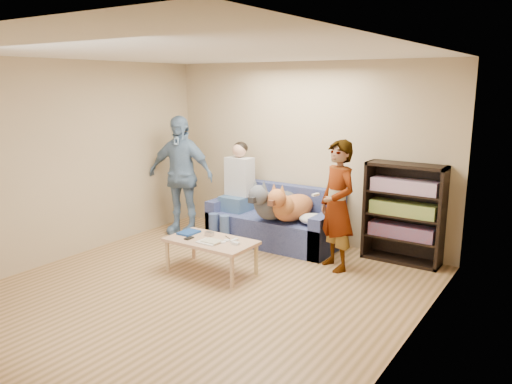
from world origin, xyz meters
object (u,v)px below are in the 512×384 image
Objects in this scene: notebook_blue at (189,232)px; dog_gray at (274,204)px; dog_tan at (291,206)px; bookshelf at (404,211)px; camera_silver at (209,234)px; person_standing_right at (337,206)px; sofa at (276,223)px; person_seated at (236,187)px; coffee_table at (211,243)px; person_standing_left at (180,175)px.

notebook_blue is 1.31m from dog_gray.
dog_tan is 0.89× the size of bookshelf.
bookshelf is (1.67, 0.49, 0.03)m from dog_gray.
camera_silver is at bearing -141.05° from bookshelf.
person_standing_right is 1.39m from sofa.
camera_silver is at bearing -96.57° from sofa.
camera_silver is 0.07× the size of person_seated.
person_seated is at bearing 111.05° from camera_silver.
camera_silver is (-1.34, -0.86, -0.37)m from person_standing_right.
dog_gray is at bearing 75.40° from camera_silver.
coffee_table is at bearing -45.00° from camera_silver.
camera_silver is 0.06× the size of sofa.
sofa is at bearing 150.41° from dog_tan.
person_seated reaches higher than dog_tan.
person_seated reaches higher than camera_silver.
coffee_table is 2.52m from bookshelf.
notebook_blue is 0.29m from camera_silver.
person_standing_right reaches higher than dog_gray.
person_seated is (0.85, 0.27, -0.14)m from person_standing_left.
person_standing_left is at bearing 143.45° from coffee_table.
person_standing_right is 1.29× the size of dog_gray.
person_standing_left is 1.45× the size of dog_gray.
bookshelf reaches higher than camera_silver.
coffee_table is (0.12, -0.12, -0.07)m from camera_silver.
person_seated is 1.16× the size of dog_gray.
notebook_blue is 1.35m from person_seated.
person_standing_right is 1.26× the size of bookshelf.
person_standing_right is 14.83× the size of camera_silver.
notebook_blue is 0.18× the size of person_seated.
person_seated is 1.13× the size of bookshelf.
person_standing_right is at bearing 29.87° from notebook_blue.
notebook_blue is 1.49m from sofa.
notebook_blue is 0.14× the size of sofa.
coffee_table is (-0.40, -1.26, -0.26)m from dog_tan.
person_standing_right is 0.86× the size of sofa.
sofa reaches higher than notebook_blue.
camera_silver is 2.52m from bookshelf.
coffee_table is at bearing -97.71° from dog_gray.
person_seated is (-0.62, -0.13, 0.49)m from sofa.
person_seated is 1.00m from dog_tan.
bookshelf is at bearing 82.94° from person_standing_right.
dog_tan is (0.37, -0.21, 0.35)m from sofa.
dog_tan is at bearing 56.48° from notebook_blue.
person_seated is 1.26× the size of dog_tan.
sofa is at bearing 1.50° from person_standing_left.
camera_silver is at bearing 135.00° from coffee_table.
camera_silver reaches higher than notebook_blue.
notebook_blue is (-1.62, -0.93, -0.38)m from person_standing_right.
dog_tan is 1.50m from bookshelf.
person_standing_right is 2.67m from person_standing_left.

